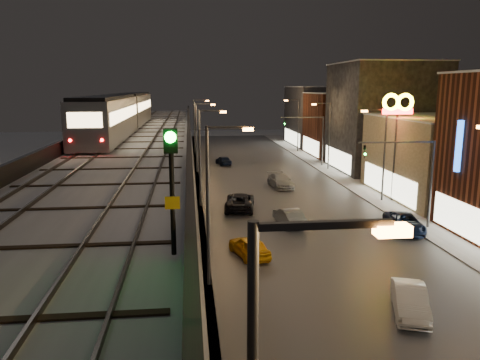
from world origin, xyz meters
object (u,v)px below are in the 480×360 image
car_taxi (249,247)px  car_onc_dark (404,223)px  car_near_white (289,217)px  car_onc_white (281,181)px  rail_signal (171,167)px  car_mid_silver (240,202)px  car_far_white (223,161)px  car_onc_silver (410,302)px  subway_train (123,112)px

car_taxi → car_onc_dark: size_ratio=0.81×
car_near_white → car_onc_white: 14.50m
rail_signal → car_taxi: size_ratio=0.82×
car_onc_dark → car_taxi: bearing=-152.2°
car_mid_silver → car_onc_white: bearing=-112.9°
car_taxi → car_mid_silver: bearing=-110.0°
car_far_white → car_onc_silver: 46.23m
subway_train → car_near_white: size_ratio=8.60×
car_far_white → car_onc_silver: (5.72, -45.87, 0.05)m
rail_signal → car_far_white: size_ratio=0.88×
subway_train → rail_signal: size_ratio=11.05×
subway_train → car_onc_dark: subway_train is taller
subway_train → rail_signal: subway_train is taller
car_near_white → car_mid_silver: (-3.41, 5.37, 0.05)m
subway_train → car_onc_silver: subway_train is taller
subway_train → car_mid_silver: size_ratio=6.79×
rail_signal → car_onc_white: 40.42m
rail_signal → car_onc_white: bearing=74.7°
subway_train → car_taxi: bearing=-63.8°
car_near_white → car_onc_silver: (2.68, -15.47, -0.01)m
car_taxi → car_onc_dark: car_onc_dark is taller
car_onc_dark → car_near_white: bearing=172.4°
car_onc_dark → subway_train: bearing=152.7°
subway_train → car_near_white: bearing=-45.2°
car_near_white → car_taxi: bearing=51.1°
car_mid_silver → car_onc_white: size_ratio=1.08×
rail_signal → car_onc_white: (10.45, 38.16, -8.26)m
car_mid_silver → car_onc_silver: (6.09, -20.83, -0.05)m
car_taxi → car_onc_white: size_ratio=0.81×
car_far_white → car_onc_white: bearing=95.1°
car_far_white → car_onc_white: car_onc_white is taller
car_onc_silver → car_onc_white: car_onc_white is taller
car_taxi → car_mid_silver: size_ratio=0.75×
car_mid_silver → car_onc_dark: (11.87, -7.99, -0.06)m
car_mid_silver → car_taxi: bearing=95.4°
rail_signal → car_far_white: rail_signal is taller
car_mid_silver → car_onc_silver: 21.71m
subway_train → car_taxi: (10.63, -21.57, -7.75)m
car_taxi → car_onc_white: car_onc_white is taller
car_near_white → car_far_white: 30.56m
car_taxi → car_onc_dark: bearing=-178.5°
rail_signal → car_mid_silver: size_ratio=0.61×
car_far_white → car_onc_white: 16.87m
car_taxi → car_far_white: 37.16m
car_mid_silver → car_far_white: (0.37, 25.04, -0.10)m
car_far_white → car_onc_silver: size_ratio=0.90×
rail_signal → car_mid_silver: bearing=80.4°
car_onc_white → car_far_white: bearing=102.0°
car_onc_silver → car_onc_dark: car_onc_silver is taller
car_mid_silver → car_onc_silver: bearing=115.0°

